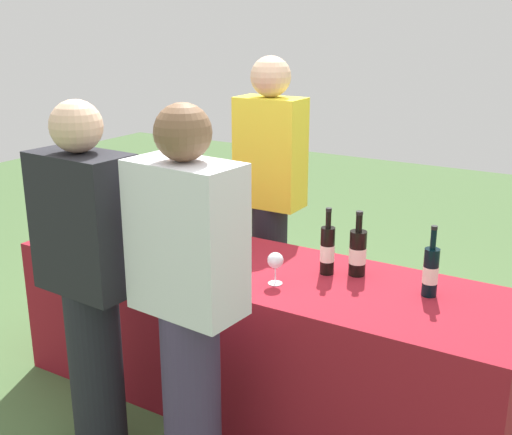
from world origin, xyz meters
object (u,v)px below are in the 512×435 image
at_px(wine_bottle_0, 126,208).
at_px(wine_bottle_1, 151,217).
at_px(wine_bottle_6, 431,271).
at_px(wine_bottle_3, 231,231).
at_px(wine_glass_0, 138,239).
at_px(server_pouring, 270,191).
at_px(ice_bucket, 124,219).
at_px(wine_bottle_2, 195,222).
at_px(menu_board, 223,235).
at_px(wine_glass_1, 226,259).
at_px(guest_1, 188,295).
at_px(wine_bottle_4, 327,250).
at_px(guest_0, 89,275).
at_px(wine_bottle_5, 358,252).
at_px(wine_glass_2, 275,261).

xyz_separation_m(wine_bottle_0, wine_bottle_1, (0.26, -0.09, 0.00)).
height_order(wine_bottle_1, wine_bottle_6, wine_bottle_6).
distance_m(wine_bottle_3, wine_bottle_6, 1.04).
distance_m(wine_glass_0, server_pouring, 0.90).
bearing_deg(ice_bucket, wine_bottle_1, 15.62).
distance_m(wine_bottle_0, wine_bottle_1, 0.28).
height_order(wine_bottle_0, wine_bottle_1, wine_bottle_1).
distance_m(wine_bottle_0, ice_bucket, 0.17).
bearing_deg(wine_glass_0, wine_bottle_2, 71.88).
distance_m(wine_bottle_3, wine_glass_0, 0.47).
height_order(wine_bottle_1, menu_board, wine_bottle_1).
distance_m(wine_glass_1, guest_1, 0.48).
relative_size(wine_bottle_1, wine_bottle_6, 0.99).
relative_size(wine_glass_1, guest_1, 0.08).
bearing_deg(ice_bucket, wine_bottle_0, 129.17).
xyz_separation_m(wine_bottle_6, wine_glass_0, (-1.40, -0.29, -0.02)).
xyz_separation_m(wine_glass_0, wine_glass_1, (0.54, -0.00, 0.00)).
height_order(wine_bottle_4, guest_0, guest_0).
relative_size(wine_bottle_5, wine_glass_1, 2.34).
xyz_separation_m(wine_glass_2, server_pouring, (-0.49, 0.80, 0.08)).
relative_size(wine_bottle_3, menu_board, 0.34).
bearing_deg(wine_bottle_2, wine_bottle_1, -164.59).
bearing_deg(guest_1, wine_bottle_3, 116.26).
bearing_deg(wine_bottle_6, guest_1, -134.28).
height_order(wine_bottle_2, ice_bucket, wine_bottle_2).
bearing_deg(wine_bottle_2, wine_glass_1, -38.36).
height_order(server_pouring, guest_1, server_pouring).
bearing_deg(wine_bottle_3, guest_0, -103.85).
bearing_deg(wine_glass_0, server_pouring, 71.72).
bearing_deg(guest_1, wine_bottle_6, 50.37).
bearing_deg(ice_bucket, guest_0, -57.67).
bearing_deg(wine_glass_1, wine_bottle_6, 18.69).
relative_size(wine_bottle_4, wine_bottle_6, 1.01).
height_order(wine_bottle_3, wine_bottle_5, wine_bottle_5).
bearing_deg(wine_bottle_0, wine_bottle_6, -2.10).
bearing_deg(wine_bottle_5, wine_bottle_3, -176.21).
bearing_deg(wine_bottle_6, wine_bottle_5, 170.75).
bearing_deg(wine_bottle_1, wine_glass_0, -63.03).
xyz_separation_m(wine_bottle_2, wine_glass_0, (-0.11, -0.34, -0.02)).
xyz_separation_m(wine_glass_0, guest_0, (0.17, -0.50, 0.02)).
distance_m(wine_bottle_1, wine_bottle_4, 1.05).
xyz_separation_m(wine_bottle_5, ice_bucket, (-1.34, -0.12, -0.02)).
xyz_separation_m(wine_bottle_3, ice_bucket, (-0.66, -0.08, -0.02)).
height_order(wine_bottle_3, ice_bucket, wine_bottle_3).
xyz_separation_m(wine_bottle_0, wine_bottle_3, (0.76, -0.05, 0.00)).
distance_m(wine_bottle_5, ice_bucket, 1.34).
distance_m(ice_bucket, guest_1, 1.18).
xyz_separation_m(wine_bottle_6, guest_0, (-1.24, -0.79, -0.00)).
bearing_deg(wine_bottle_3, wine_bottle_2, 172.45).
xyz_separation_m(wine_bottle_1, wine_glass_2, (0.90, -0.22, -0.01)).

